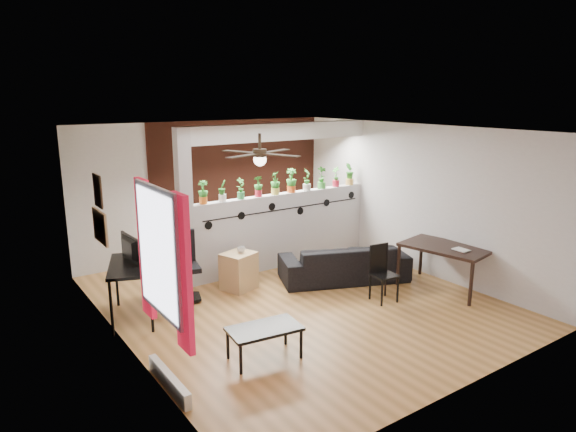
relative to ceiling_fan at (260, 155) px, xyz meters
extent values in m
cube|color=#9A6732|center=(0.80, 0.30, -2.36)|extent=(6.30, 7.10, 0.10)
cube|color=#B7B7BA|center=(0.80, 3.32, -1.01)|extent=(6.30, 0.04, 2.90)
cube|color=#B7B7BA|center=(0.80, -2.72, -1.01)|extent=(6.30, 0.04, 2.90)
cube|color=#B7B7BA|center=(-1.82, 0.30, -1.01)|extent=(0.04, 7.10, 2.90)
cube|color=#B7B7BA|center=(3.42, 0.30, -1.01)|extent=(0.04, 7.10, 2.90)
cube|color=white|center=(0.80, 0.30, 0.34)|extent=(6.30, 7.10, 0.10)
cube|color=#BCBCC1|center=(1.60, 1.80, -1.64)|extent=(3.60, 0.18, 1.35)
cube|color=silver|center=(1.60, 1.80, 0.14)|extent=(3.60, 0.18, 0.30)
cube|color=#BCBCC1|center=(-0.31, 1.80, -1.01)|extent=(0.22, 0.20, 2.60)
cube|color=#A4462F|center=(1.60, 3.27, -1.01)|extent=(3.90, 0.05, 2.60)
cube|color=black|center=(1.60, 1.70, -1.23)|extent=(3.31, 0.01, 0.02)
cylinder|color=black|center=(0.05, 1.70, -1.31)|extent=(0.14, 0.01, 0.14)
cylinder|color=black|center=(0.67, 1.70, -1.23)|extent=(0.14, 0.01, 0.14)
cylinder|color=black|center=(1.29, 1.70, -1.15)|extent=(0.14, 0.01, 0.14)
cylinder|color=black|center=(1.91, 1.70, -1.31)|extent=(0.14, 0.01, 0.14)
cylinder|color=black|center=(2.53, 1.70, -1.23)|extent=(0.14, 0.01, 0.14)
cylinder|color=black|center=(3.15, 1.70, -1.15)|extent=(0.14, 0.01, 0.14)
cube|color=white|center=(-1.78, -0.90, -0.76)|extent=(0.02, 0.95, 1.25)
cube|color=silver|center=(-1.77, -0.90, -0.76)|extent=(0.04, 1.05, 1.35)
cube|color=red|center=(-1.73, -1.40, -0.86)|extent=(0.06, 0.30, 1.55)
cube|color=red|center=(-1.73, -0.40, -0.86)|extent=(0.06, 0.30, 1.55)
cube|color=silver|center=(-1.74, -0.90, -2.22)|extent=(0.08, 1.00, 0.18)
cube|color=#977048|center=(-1.78, 1.25, -0.96)|extent=(0.03, 0.60, 0.45)
cube|color=#8C7259|center=(-1.78, 1.20, -0.46)|extent=(0.03, 0.30, 0.40)
cube|color=black|center=(-1.78, 1.20, -0.46)|extent=(0.02, 0.34, 0.44)
cylinder|color=black|center=(0.00, 0.00, 0.19)|extent=(0.04, 0.04, 0.20)
cylinder|color=black|center=(0.00, 0.00, 0.04)|extent=(0.18, 0.18, 0.10)
sphere|color=white|center=(0.00, 0.00, -0.05)|extent=(0.17, 0.17, 0.17)
cube|color=black|center=(0.32, 0.12, 0.03)|extent=(0.55, 0.29, 0.01)
cube|color=black|center=(-0.12, 0.32, 0.03)|extent=(0.29, 0.55, 0.01)
cube|color=black|center=(-0.32, -0.12, 0.03)|extent=(0.55, 0.29, 0.01)
cube|color=black|center=(0.12, -0.32, 0.03)|extent=(0.29, 0.55, 0.01)
cylinder|color=orange|center=(0.02, 1.80, -0.90)|extent=(0.13, 0.13, 0.12)
imported|color=#195A1A|center=(0.02, 1.80, -0.72)|extent=(0.24, 0.22, 0.28)
cylinder|color=white|center=(0.37, 1.80, -0.90)|extent=(0.12, 0.12, 0.12)
imported|color=#195A1A|center=(0.37, 1.80, -0.73)|extent=(0.22, 0.22, 0.26)
cylinder|color=green|center=(0.72, 1.80, -0.90)|extent=(0.12, 0.12, 0.12)
imported|color=#195A1A|center=(0.72, 1.80, -0.73)|extent=(0.19, 0.16, 0.27)
cylinder|color=red|center=(1.07, 1.80, -0.90)|extent=(0.12, 0.12, 0.12)
imported|color=#195A1A|center=(1.07, 1.80, -0.73)|extent=(0.20, 0.18, 0.27)
cylinder|color=#D8CE4C|center=(1.42, 1.80, -0.90)|extent=(0.14, 0.14, 0.12)
imported|color=#195A1A|center=(1.42, 1.80, -0.71)|extent=(0.26, 0.26, 0.31)
cylinder|color=#E4571A|center=(1.78, 1.80, -0.90)|extent=(0.16, 0.16, 0.12)
imported|color=#195A1A|center=(1.78, 1.80, -0.70)|extent=(0.27, 0.25, 0.33)
cylinder|color=silver|center=(2.13, 1.80, -0.90)|extent=(0.15, 0.15, 0.12)
imported|color=#195A1A|center=(2.13, 1.80, -0.71)|extent=(0.27, 0.26, 0.31)
cylinder|color=green|center=(2.48, 1.80, -0.90)|extent=(0.15, 0.15, 0.12)
imported|color=#195A1A|center=(2.48, 1.80, -0.70)|extent=(0.26, 0.28, 0.33)
cylinder|color=red|center=(2.83, 1.80, -0.90)|extent=(0.13, 0.13, 0.12)
imported|color=#195A1A|center=(2.83, 1.80, -0.72)|extent=(0.17, 0.21, 0.28)
cylinder|color=gold|center=(3.18, 1.80, -0.90)|extent=(0.16, 0.16, 0.12)
imported|color=#195A1A|center=(3.18, 1.80, -0.70)|extent=(0.28, 0.29, 0.34)
imported|color=black|center=(2.00, 0.56, -2.02)|extent=(2.19, 1.52, 0.60)
cube|color=tan|center=(0.33, 1.22, -2.01)|extent=(0.61, 0.58, 0.61)
imported|color=gray|center=(0.38, 1.22, -1.66)|extent=(0.13, 0.13, 0.10)
cube|color=black|center=(-1.45, 1.08, -1.53)|extent=(0.94, 1.25, 0.04)
cylinder|color=black|center=(-1.87, 0.69, -1.93)|extent=(0.04, 0.04, 0.76)
cylinder|color=black|center=(-1.39, 0.51, -1.93)|extent=(0.04, 0.04, 0.76)
cylinder|color=black|center=(-1.51, 1.66, -1.93)|extent=(0.04, 0.04, 0.76)
cylinder|color=black|center=(-1.03, 1.48, -1.93)|extent=(0.04, 0.04, 0.76)
imported|color=black|center=(-1.45, 1.23, -1.41)|extent=(0.36, 0.08, 0.20)
cylinder|color=black|center=(-0.60, 1.25, -2.27)|extent=(0.55, 0.55, 0.04)
cylinder|color=black|center=(-0.60, 1.25, -2.04)|extent=(0.06, 0.06, 0.46)
cube|color=black|center=(-0.60, 1.25, -1.79)|extent=(0.53, 0.53, 0.07)
cube|color=black|center=(-0.55, 1.44, -1.50)|extent=(0.42, 0.16, 0.50)
cube|color=black|center=(3.05, -0.68, -1.61)|extent=(1.05, 1.46, 0.05)
cylinder|color=black|center=(2.82, -1.36, -1.98)|extent=(0.06, 0.06, 0.68)
cylinder|color=black|center=(3.53, -1.22, -1.98)|extent=(0.06, 0.06, 0.68)
cylinder|color=black|center=(2.57, -0.14, -1.98)|extent=(0.06, 0.06, 0.68)
cylinder|color=black|center=(3.28, 0.00, -1.98)|extent=(0.06, 0.06, 0.68)
imported|color=gray|center=(2.95, -0.98, -1.58)|extent=(0.19, 0.25, 0.02)
cube|color=black|center=(1.89, -0.49, -1.90)|extent=(0.39, 0.39, 0.03)
cube|color=black|center=(1.91, -0.34, -1.67)|extent=(0.33, 0.07, 0.44)
cube|color=black|center=(1.72, -0.62, -2.11)|extent=(0.03, 0.03, 0.42)
cube|color=black|center=(2.02, -0.66, -2.11)|extent=(0.03, 0.03, 0.42)
cube|color=black|center=(1.76, -0.33, -1.89)|extent=(0.03, 0.03, 0.85)
cube|color=black|center=(2.05, -0.37, -1.89)|extent=(0.03, 0.03, 0.85)
cube|color=black|center=(-0.55, -0.94, -1.93)|extent=(0.91, 0.58, 0.04)
cylinder|color=black|center=(-0.96, -1.09, -2.13)|extent=(0.04, 0.04, 0.36)
cylinder|color=black|center=(-0.18, -1.18, -2.13)|extent=(0.04, 0.04, 0.36)
cylinder|color=black|center=(-0.91, -0.69, -2.13)|extent=(0.04, 0.04, 0.36)
cylinder|color=black|center=(-0.14, -0.79, -2.13)|extent=(0.04, 0.04, 0.36)
camera|label=1|loc=(-3.52, -5.69, 0.79)|focal=32.00mm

